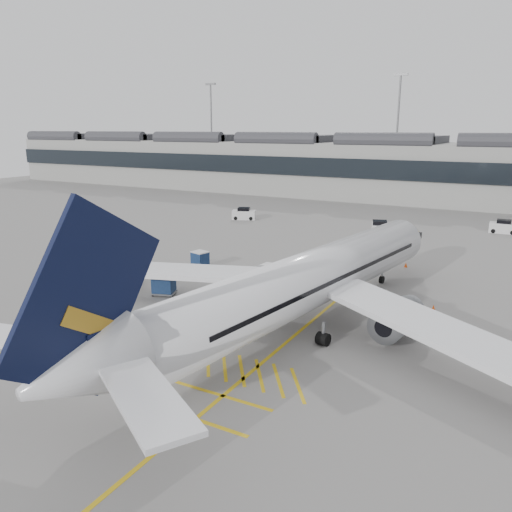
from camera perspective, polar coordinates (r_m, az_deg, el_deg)
The scene contains 18 objects.
ground at distance 40.30m, azimuth -8.13°, elevation -5.81°, with size 220.00×220.00×0.00m, color gray.
terminal at distance 104.79m, azimuth 16.42°, elevation 9.62°, with size 200.00×20.45×12.40m.
light_masts at distance 118.61m, azimuth 17.48°, elevation 14.08°, with size 113.00×0.60×25.45m.
apron_markings at distance 44.30m, azimuth 10.33°, elevation -4.02°, with size 0.25×60.00×0.01m, color gold.
airliner_main at distance 35.25m, azimuth 5.68°, elevation -2.99°, with size 38.47×42.34×11.31m.
belt_loader at distance 43.25m, azimuth -0.40°, elevation -3.37°, with size 5.29×3.48×2.12m.
baggage_cart_a at distance 44.50m, azimuth 1.04°, elevation -2.42°, with size 1.80×1.54×1.77m.
baggage_cart_b at distance 45.29m, azimuth 1.63°, elevation -2.07°, with size 1.87×1.58×1.85m.
baggage_cart_c at distance 43.23m, azimuth -10.50°, elevation -3.02°, with size 2.29×2.08×1.98m.
baggage_cart_d at distance 51.00m, azimuth -6.41°, elevation -0.35°, with size 1.90×1.69×1.71m.
ramp_agent_a at distance 41.74m, azimuth -0.01°, elevation -3.69°, with size 0.63×0.41×1.72m, color #DB3F0B.
ramp_agent_b at distance 44.51m, azimuth 1.65°, elevation -2.50°, with size 0.86×0.67×1.78m, color orange.
pushback_tug at distance 46.72m, azimuth -14.84°, elevation -2.51°, with size 2.54×1.63×1.39m.
safety_cone_nose at distance 53.34m, azimuth 16.75°, elevation -0.97°, with size 0.35×0.35×0.49m, color #F24C0A.
safety_cone_engine at distance 41.51m, azimuth 19.62°, elevation -5.58°, with size 0.34×0.34×0.47m, color #F24C0A.
service_van_left at distance 78.05m, azimuth -1.38°, elevation 4.81°, with size 3.99×3.00×1.84m.
service_van_mid at distance 68.15m, azimuth 13.92°, elevation 3.03°, with size 2.99×4.25×1.98m.
service_van_right at distance 75.65m, azimuth 26.43°, elevation 2.98°, with size 3.55×1.84×1.80m.
Camera 1 is at (23.10, -30.00, 13.82)m, focal length 35.00 mm.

